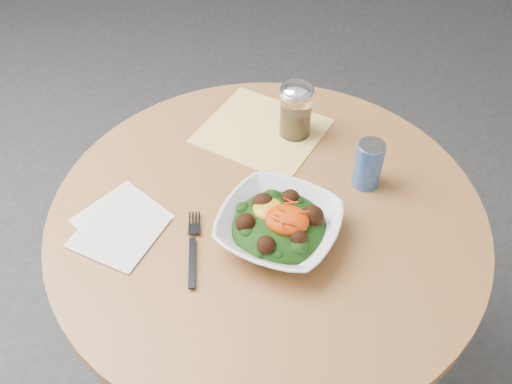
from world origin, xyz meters
TOP-DOWN VIEW (x-y plane):
  - ground at (0.00, 0.00)m, footprint 6.00×6.00m
  - table at (0.00, 0.00)m, footprint 0.90×0.90m
  - cloth_napkin at (-0.08, 0.24)m, footprint 0.32×0.30m
  - paper_napkins at (-0.27, -0.12)m, footprint 0.21×0.23m
  - salad_bowl at (0.04, -0.06)m, footprint 0.26×0.26m
  - fork at (-0.11, -0.13)m, footprint 0.08×0.18m
  - spice_shaker at (-0.00, 0.26)m, footprint 0.08×0.08m
  - beverage_can at (0.18, 0.14)m, footprint 0.06×0.06m

SIDE VIEW (x-z plane):
  - ground at x=0.00m, z-range 0.00..0.00m
  - table at x=0.00m, z-range 0.18..0.93m
  - cloth_napkin at x=-0.08m, z-range 0.75..0.75m
  - paper_napkins at x=-0.27m, z-range 0.75..0.75m
  - fork at x=-0.11m, z-range 0.75..0.76m
  - salad_bowl at x=0.04m, z-range 0.74..0.83m
  - beverage_can at x=0.18m, z-range 0.75..0.86m
  - spice_shaker at x=0.00m, z-range 0.75..0.89m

